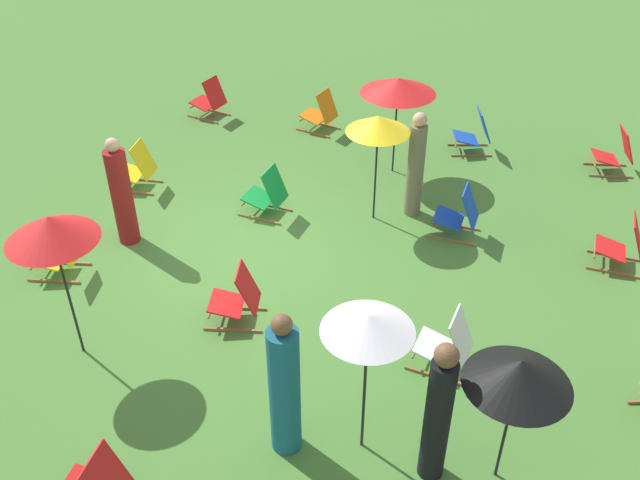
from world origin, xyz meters
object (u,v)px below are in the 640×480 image
(umbrella_1, at_px, (368,324))
(person_2, at_px, (416,166))
(umbrella_0, at_px, (519,373))
(deckchair_2, at_px, (137,168))
(umbrella_4, at_px, (398,86))
(deckchair_15, at_px, (615,153))
(person_1, at_px, (122,195))
(deckchair_0, at_px, (459,215))
(deckchair_11, at_px, (58,252))
(person_3, at_px, (438,414))
(deckchair_9, at_px, (475,133))
(deckchair_6, at_px, (267,194))
(deckchair_3, at_px, (448,344))
(person_0, at_px, (284,388))
(deckchair_8, at_px, (238,298))
(deckchair_1, at_px, (210,100))
(deckchair_4, at_px, (624,245))
(deckchair_12, at_px, (321,113))
(umbrella_3, at_px, (50,229))
(umbrella_2, at_px, (378,124))

(umbrella_1, xyz_separation_m, person_2, (-4.74, -0.20, -0.89))
(umbrella_0, distance_m, umbrella_1, 1.44)
(deckchair_2, relative_size, umbrella_4, 0.48)
(deckchair_15, height_order, person_1, person_1)
(deckchair_0, distance_m, umbrella_1, 4.55)
(deckchair_0, bearing_deg, deckchair_11, -60.52)
(umbrella_0, bearing_deg, person_3, -78.31)
(deckchair_15, xyz_separation_m, person_3, (7.19, -2.28, 0.51))
(deckchair_0, height_order, deckchair_9, same)
(deckchair_6, height_order, person_1, person_1)
(deckchair_3, distance_m, person_0, 2.26)
(deckchair_8, relative_size, person_1, 0.48)
(deckchair_1, bearing_deg, person_2, 74.46)
(deckchair_8, relative_size, umbrella_1, 0.45)
(umbrella_1, relative_size, person_1, 1.07)
(deckchair_4, xyz_separation_m, deckchair_12, (-3.18, -5.36, 0.00))
(umbrella_1, distance_m, person_1, 5.21)
(deckchair_3, distance_m, deckchair_8, 2.72)
(deckchair_0, distance_m, deckchair_9, 2.88)
(person_3, bearing_deg, umbrella_3, -78.11)
(deckchair_11, distance_m, person_2, 5.46)
(deckchair_3, relative_size, deckchair_4, 1.00)
(deckchair_1, xyz_separation_m, person_0, (7.51, 4.00, 0.49))
(deckchair_3, relative_size, person_1, 0.48)
(deckchair_12, height_order, person_2, person_2)
(deckchair_8, height_order, deckchair_15, same)
(deckchair_2, height_order, umbrella_2, umbrella_2)
(deckchair_2, xyz_separation_m, deckchair_8, (2.78, 2.88, 0.00))
(deckchair_15, xyz_separation_m, umbrella_3, (6.55, -6.71, 1.47))
(deckchair_0, distance_m, deckchair_3, 2.90)
(umbrella_4, bearing_deg, deckchair_9, 130.89)
(deckchair_9, distance_m, deckchair_12, 3.00)
(deckchair_2, height_order, person_3, person_3)
(deckchair_3, relative_size, deckchair_9, 0.97)
(umbrella_2, bearing_deg, deckchair_0, 84.28)
(umbrella_2, height_order, umbrella_3, umbrella_3)
(umbrella_0, relative_size, person_3, 0.92)
(deckchair_9, bearing_deg, deckchair_11, -59.84)
(umbrella_0, height_order, person_0, person_0)
(deckchair_12, height_order, umbrella_3, umbrella_3)
(deckchair_3, distance_m, umbrella_2, 3.62)
(deckchair_9, distance_m, umbrella_0, 7.33)
(deckchair_4, relative_size, umbrella_0, 0.51)
(deckchair_6, xyz_separation_m, deckchair_12, (-3.19, 0.03, 0.00))
(deckchair_1, xyz_separation_m, person_2, (2.56, 4.58, 0.49))
(deckchair_6, height_order, deckchair_8, same)
(umbrella_0, bearing_deg, deckchair_15, 167.05)
(deckchair_8, distance_m, person_2, 3.70)
(person_1, height_order, person_2, person_2)
(deckchair_12, bearing_deg, person_1, -7.19)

